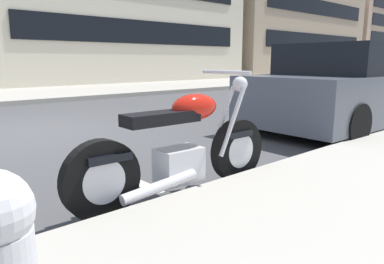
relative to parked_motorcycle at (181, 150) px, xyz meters
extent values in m
plane|color=#3D3D3F|center=(-0.08, 4.01, -0.43)|extent=(260.00, 260.00, 0.00)
cube|color=gray|center=(11.92, 10.60, -0.36)|extent=(120.00, 5.00, 0.14)
cube|color=silver|center=(-0.08, 0.52, -0.42)|extent=(0.12, 2.20, 0.01)
cylinder|color=black|center=(0.72, -0.02, -0.11)|extent=(0.63, 0.13, 0.63)
cylinder|color=silver|center=(0.72, -0.02, -0.11)|extent=(0.35, 0.13, 0.35)
cylinder|color=black|center=(-0.76, 0.03, -0.11)|extent=(0.63, 0.13, 0.63)
cylinder|color=silver|center=(-0.76, 0.03, -0.11)|extent=(0.35, 0.13, 0.35)
cube|color=silver|center=(-0.02, 0.00, -0.13)|extent=(0.41, 0.27, 0.30)
cube|color=black|center=(-0.20, 0.01, 0.31)|extent=(0.69, 0.24, 0.10)
ellipsoid|color=#B7190F|center=(0.16, 0.00, 0.37)|extent=(0.49, 0.26, 0.24)
cube|color=black|center=(-0.71, 0.03, 0.06)|extent=(0.37, 0.19, 0.06)
cube|color=black|center=(0.70, -0.02, 0.06)|extent=(0.33, 0.17, 0.06)
cylinder|color=silver|center=(0.57, 0.05, 0.20)|extent=(0.34, 0.06, 0.65)
cylinder|color=silver|center=(0.57, -0.09, 0.20)|extent=(0.34, 0.06, 0.65)
cylinder|color=silver|center=(0.54, -0.02, 0.67)|extent=(0.06, 0.62, 0.04)
sphere|color=silver|center=(0.74, -0.02, 0.55)|extent=(0.15, 0.15, 0.15)
cylinder|color=silver|center=(-0.33, -0.12, -0.22)|extent=(0.71, 0.12, 0.16)
cube|color=#4C515B|center=(4.50, 0.67, 0.14)|extent=(4.23, 2.00, 0.80)
cube|color=black|center=(4.41, 0.68, 0.79)|extent=(2.16, 1.78, 0.52)
cylinder|color=black|center=(5.91, 1.47, -0.12)|extent=(0.63, 0.24, 0.62)
cylinder|color=black|center=(3.15, 1.57, -0.12)|extent=(0.63, 0.24, 0.62)
cylinder|color=black|center=(3.09, -0.13, -0.12)|extent=(0.63, 0.24, 0.62)
cylinder|color=black|center=(8.11, 1.55, -0.12)|extent=(0.63, 0.25, 0.62)
cube|color=black|center=(8.54, 12.87, 2.13)|extent=(12.30, 0.06, 1.10)
cube|color=tan|center=(24.81, 18.84, 5.64)|extent=(15.65, 11.88, 12.14)
cube|color=black|center=(24.81, 12.87, 2.24)|extent=(13.15, 0.06, 1.10)
cube|color=black|center=(24.81, 12.87, 4.75)|extent=(13.15, 0.06, 1.10)
cube|color=tan|center=(39.13, 17.13, 3.58)|extent=(11.32, 8.45, 8.01)
camera|label=1|loc=(-2.01, -2.39, 0.78)|focal=34.18mm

